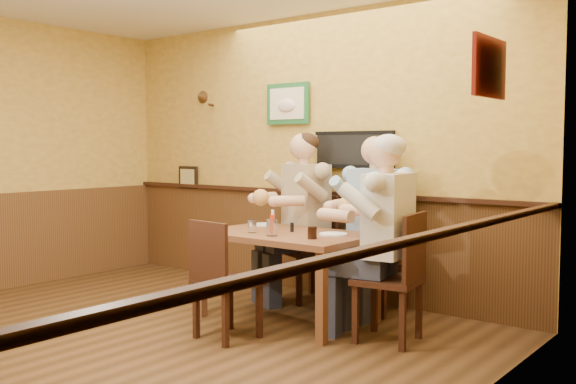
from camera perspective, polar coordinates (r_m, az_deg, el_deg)
name	(u,v)px	position (r m, az deg, el deg)	size (l,w,h in m)	color
room	(126,117)	(4.77, -14.19, 6.44)	(5.02, 5.03, 2.81)	#372310
dining_table	(287,243)	(5.47, -0.09, -4.57)	(1.40, 0.90, 0.75)	brown
chair_back_left	(306,248)	(6.20, 1.58, -4.97)	(0.47, 0.47, 1.01)	#361C11
chair_back_right	(376,257)	(5.81, 7.85, -5.74)	(0.46, 0.46, 0.99)	#361C11
chair_right_end	(388,277)	(4.95, 8.89, -7.47)	(0.46, 0.46, 0.99)	#361C11
chair_near_side	(228,279)	(5.00, -5.39, -7.71)	(0.43, 0.43, 0.92)	#361C11
diner_tan_shirt	(306,225)	(6.17, 1.59, -2.99)	(0.67, 0.67, 1.45)	tan
diner_blue_polo	(376,233)	(5.78, 7.87, -3.66)	(0.65, 0.65, 1.41)	#84A4C7
diner_white_elder	(388,249)	(4.91, 8.91, -5.06)	(0.65, 0.65, 1.41)	silver
water_glass_left	(252,226)	(5.45, -3.19, -3.05)	(0.07, 0.07, 0.11)	white
water_glass_mid	(272,228)	(5.24, -1.43, -3.19)	(0.09, 0.09, 0.13)	white
cola_tumbler	(312,233)	(5.07, 2.17, -3.64)	(0.08, 0.08, 0.10)	black
hot_sauce_bottle	(273,223)	(5.39, -1.37, -2.75)	(0.04, 0.04, 0.18)	red
salt_shaker	(274,225)	(5.59, -1.29, -2.99)	(0.03, 0.03, 0.09)	white
pepper_shaker	(292,227)	(5.49, 0.36, -3.15)	(0.03, 0.03, 0.08)	black
plate_far_left	(265,225)	(5.95, -2.04, -2.91)	(0.23, 0.23, 0.02)	silver
plate_far_right	(334,234)	(5.31, 4.07, -3.75)	(0.23, 0.23, 0.02)	white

